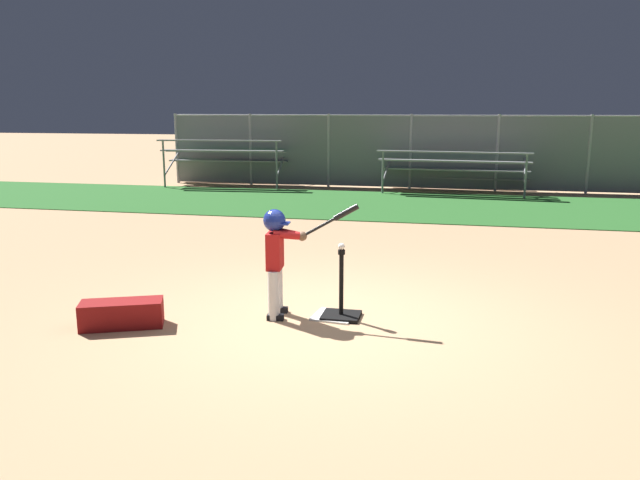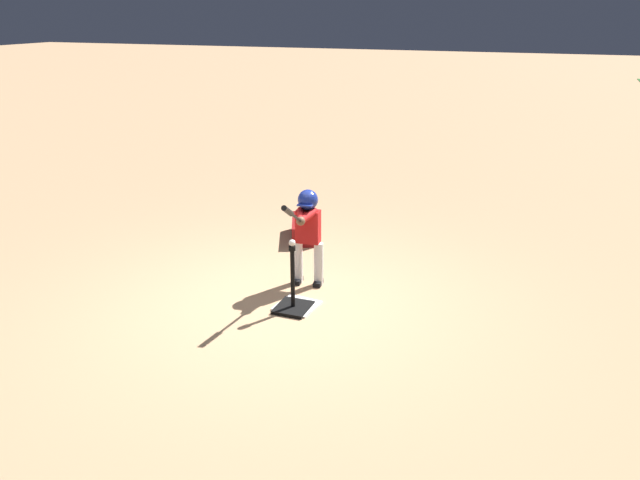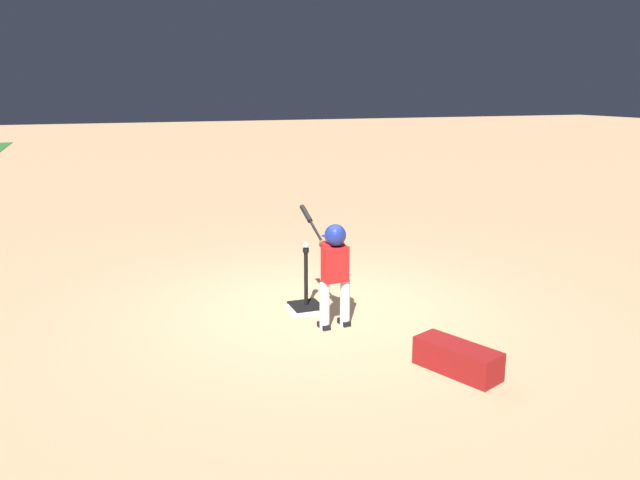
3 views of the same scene
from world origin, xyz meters
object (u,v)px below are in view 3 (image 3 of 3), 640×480
batter_child (334,262)px  equipment_bag (457,358)px  baseball (306,245)px  batting_tee (306,299)px

batter_child → equipment_bag: size_ratio=1.52×
batter_child → baseball: size_ratio=17.21×
batting_tee → baseball: bearing=90.0°
batter_child → equipment_bag: (-1.52, -0.67, -0.62)m
batting_tee → equipment_bag: 2.33m
batting_tee → equipment_bag: batting_tee is taller
baseball → batter_child: bearing=-172.1°
equipment_bag → batting_tee: bearing=-2.9°
baseball → equipment_bag: 2.42m
batting_tee → baseball: baseball is taller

